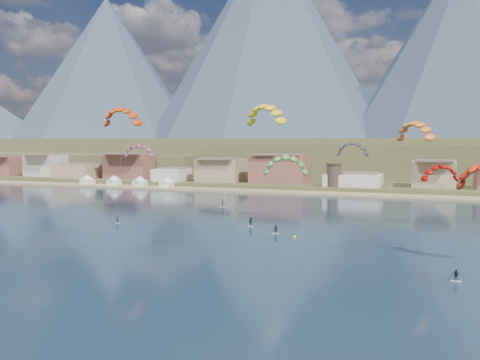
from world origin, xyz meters
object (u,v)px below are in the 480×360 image
object	(u,v)px
kitesurfer_red	(122,114)
kitesurfer_green	(285,162)
windsurfer	(224,202)
kitesurfer_yellow	(266,112)
buoy	(295,237)
watchtower	(334,175)

from	to	relation	value
kitesurfer_red	kitesurfer_green	size ratio (longest dim) A/B	1.60
kitesurfer_green	windsurfer	distance (m)	29.58
kitesurfer_red	kitesurfer_yellow	size ratio (longest dim) A/B	1.02
kitesurfer_yellow	kitesurfer_green	distance (m)	12.87
kitesurfer_yellow	buoy	world-z (taller)	kitesurfer_yellow
kitesurfer_green	windsurfer	xyz separation A→B (m)	(-21.89, 15.92, -11.94)
watchtower	windsurfer	bearing A→B (deg)	-112.31
kitesurfer_red	kitesurfer_yellow	world-z (taller)	kitesurfer_red
kitesurfer_red	windsurfer	distance (m)	36.47
kitesurfer_yellow	windsurfer	world-z (taller)	kitesurfer_yellow
watchtower	windsurfer	distance (m)	56.14
kitesurfer_red	buoy	distance (m)	55.59
kitesurfer_red	windsurfer	bearing A→B (deg)	50.14
kitesurfer_red	kitesurfer_green	xyz separation A→B (m)	(39.78, 5.51, -11.52)
kitesurfer_red	buoy	size ratio (longest dim) A/B	40.19
windsurfer	kitesurfer_green	bearing A→B (deg)	-36.04
kitesurfer_green	windsurfer	world-z (taller)	kitesurfer_green
kitesurfer_green	buoy	world-z (taller)	kitesurfer_green
watchtower	kitesurfer_green	bearing A→B (deg)	-89.44
kitesurfer_green	buoy	distance (m)	25.79
watchtower	kitesurfer_green	distance (m)	67.99
buoy	watchtower	bearing A→B (deg)	95.36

